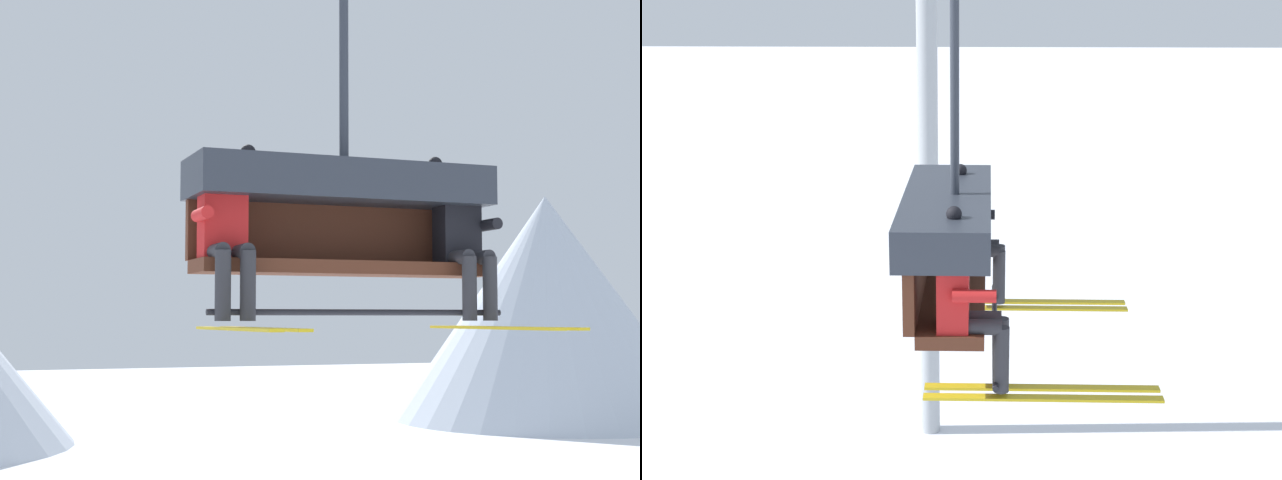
# 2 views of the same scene
# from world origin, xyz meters

# --- Properties ---
(mountain_peak_central) EXTENTS (16.95, 16.95, 12.24)m
(mountain_peak_central) POSITION_xyz_m (26.70, 38.10, 6.12)
(mountain_peak_central) COLOR silver
(mountain_peak_central) RESTS_ON ground_plane
(chairlift_chair) EXTENTS (2.32, 0.74, 3.48)m
(chairlift_chair) POSITION_xyz_m (-1.48, -0.73, 6.43)
(chairlift_chair) COLOR #512819
(skier_red) EXTENTS (0.48, 1.70, 1.34)m
(skier_red) POSITION_xyz_m (-2.43, -0.94, 6.14)
(skier_red) COLOR red
(skier_black) EXTENTS (0.48, 1.70, 1.34)m
(skier_black) POSITION_xyz_m (-0.54, -0.94, 6.14)
(skier_black) COLOR black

